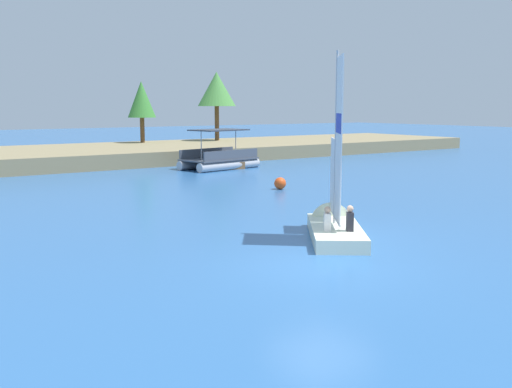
# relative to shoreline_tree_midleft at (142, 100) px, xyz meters

# --- Properties ---
(ground_plane) EXTENTS (200.00, 200.00, 0.00)m
(ground_plane) POSITION_rel_shoreline_tree_midleft_xyz_m (-10.65, -35.60, -4.66)
(ground_plane) COLOR #2D609E
(shore_bank) EXTENTS (80.00, 12.78, 1.03)m
(shore_bank) POSITION_rel_shoreline_tree_midleft_xyz_m (-10.65, -4.07, -4.15)
(shore_bank) COLOR #897A56
(shore_bank) RESTS_ON ground
(shoreline_tree_midleft) EXTENTS (2.37, 2.37, 5.21)m
(shoreline_tree_midleft) POSITION_rel_shoreline_tree_midleft_xyz_m (0.00, 0.00, 0.00)
(shoreline_tree_midleft) COLOR brown
(shoreline_tree_midleft) RESTS_ON shore_bank
(shoreline_tree_centre) EXTENTS (3.45, 3.45, 6.17)m
(shoreline_tree_centre) POSITION_rel_shoreline_tree_midleft_xyz_m (6.96, -0.78, 0.97)
(shoreline_tree_centre) COLOR brown
(shoreline_tree_centre) RESTS_ON shore_bank
(wooden_dock) EXTENTS (1.71, 4.68, 0.47)m
(wooden_dock) POSITION_rel_shoreline_tree_midleft_xyz_m (-0.00, -12.30, -4.43)
(wooden_dock) COLOR brown
(wooden_dock) RESTS_ON ground
(sailboat) EXTENTS (3.92, 4.60, 6.27)m
(sailboat) POSITION_rel_shoreline_tree_midleft_xyz_m (-7.67, -32.70, -4.25)
(sailboat) COLOR silver
(sailboat) RESTS_ON ground
(pontoon_boat) EXTENTS (5.54, 3.55, 2.61)m
(pontoon_boat) POSITION_rel_shoreline_tree_midleft_xyz_m (-0.49, -13.54, -3.99)
(pontoon_boat) COLOR #B2B2B7
(pontoon_boat) RESTS_ON ground
(channel_buoy) EXTENTS (0.60, 0.60, 0.60)m
(channel_buoy) POSITION_rel_shoreline_tree_midleft_xyz_m (-2.99, -23.61, -4.37)
(channel_buoy) COLOR #E54C19
(channel_buoy) RESTS_ON ground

